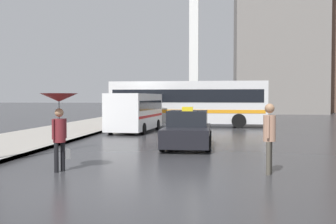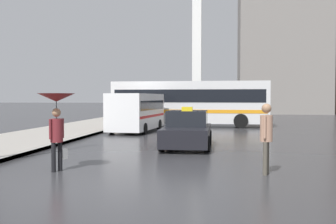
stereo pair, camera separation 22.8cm
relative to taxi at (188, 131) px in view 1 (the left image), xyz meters
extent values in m
plane|color=#2D2D30|center=(-1.31, -7.57, -0.67)|extent=(300.00, 300.00, 0.00)
cube|color=black|center=(0.00, -0.05, -0.16)|extent=(1.80, 4.14, 0.69)
cube|color=black|center=(0.00, 0.15, 0.50)|extent=(1.58, 1.86, 0.63)
cylinder|color=black|center=(0.85, -1.34, -0.37)|extent=(0.20, 0.60, 0.60)
cylinder|color=black|center=(-0.86, -1.34, -0.37)|extent=(0.20, 0.60, 0.60)
cylinder|color=black|center=(0.85, 1.23, -0.37)|extent=(0.20, 0.60, 0.60)
cylinder|color=black|center=(-0.85, 1.23, -0.37)|extent=(0.20, 0.60, 0.60)
cube|color=yellow|center=(0.00, -0.05, 0.90)|extent=(0.44, 0.16, 0.16)
cube|color=white|center=(-3.64, 7.16, 0.54)|extent=(2.46, 5.86, 2.09)
cube|color=black|center=(-3.64, 7.16, 0.91)|extent=(2.44, 5.40, 0.54)
cube|color=red|center=(-3.64, 7.16, 0.28)|extent=(2.46, 5.63, 0.14)
cylinder|color=black|center=(-2.84, 5.37, -0.36)|extent=(0.25, 0.64, 0.63)
cylinder|color=black|center=(-4.73, 5.53, -0.36)|extent=(0.25, 0.64, 0.63)
cylinder|color=black|center=(-2.56, 8.79, -0.36)|extent=(0.25, 0.64, 0.63)
cylinder|color=black|center=(-4.45, 8.94, -0.36)|extent=(0.25, 0.64, 0.63)
cube|color=silver|center=(-0.82, 11.84, 1.04)|extent=(10.92, 2.82, 2.89)
cube|color=black|center=(-0.82, 11.84, 1.47)|extent=(10.38, 2.83, 0.88)
cube|color=orange|center=(-0.82, 11.84, 0.43)|extent=(10.59, 2.84, 0.24)
cylinder|color=black|center=(-4.65, 10.75, -0.19)|extent=(0.97, 0.31, 0.96)
cylinder|color=black|center=(-4.58, 13.15, -0.19)|extent=(0.97, 0.31, 0.96)
cylinder|color=black|center=(2.67, 10.53, -0.19)|extent=(0.97, 0.31, 0.96)
cylinder|color=black|center=(2.74, 12.93, -0.19)|extent=(0.97, 0.31, 0.96)
cylinder|color=black|center=(-3.13, -5.82, -0.27)|extent=(0.16, 0.16, 0.81)
cylinder|color=black|center=(-3.03, -5.62, -0.27)|extent=(0.16, 0.16, 0.81)
cylinder|color=maroon|center=(-3.08, -5.72, 0.45)|extent=(0.46, 0.46, 0.64)
sphere|color=#997051|center=(-3.08, -5.72, 0.94)|extent=(0.23, 0.23, 0.23)
cylinder|color=maroon|center=(-3.18, -5.90, 0.50)|extent=(0.09, 0.09, 0.54)
cylinder|color=maroon|center=(-2.98, -5.53, 0.50)|extent=(0.09, 0.09, 0.54)
cone|color=maroon|center=(-3.08, -5.72, 1.35)|extent=(1.00, 1.00, 0.23)
cylinder|color=black|center=(-3.08, -5.72, 1.01)|extent=(0.02, 0.02, 0.68)
cube|color=white|center=(-2.99, -5.44, -0.23)|extent=(0.17, 0.21, 0.28)
cylinder|color=#4C473D|center=(2.57, -5.29, -0.24)|extent=(0.15, 0.15, 0.87)
cylinder|color=#4C473D|center=(2.50, -5.50, -0.24)|extent=(0.15, 0.15, 0.87)
cylinder|color=tan|center=(2.54, -5.39, 0.54)|extent=(0.40, 0.40, 0.69)
sphere|color=#997051|center=(2.54, -5.39, 1.06)|extent=(0.25, 0.25, 0.25)
cylinder|color=tan|center=(2.59, -5.20, 0.59)|extent=(0.09, 0.09, 0.59)
cylinder|color=tan|center=(2.48, -5.58, 0.59)|extent=(0.09, 0.09, 0.59)
cube|color=white|center=(-1.04, 23.44, 9.83)|extent=(0.90, 0.90, 21.01)
camera|label=1|loc=(1.13, -15.91, 1.34)|focal=42.00mm
camera|label=2|loc=(1.36, -15.88, 1.34)|focal=42.00mm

